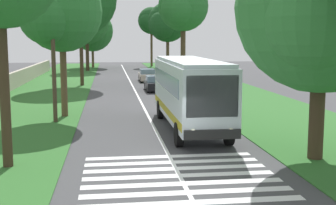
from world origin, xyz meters
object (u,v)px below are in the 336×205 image
(roadside_tree_left_2, at_px, (91,32))
(roadside_tree_left_4, at_px, (85,23))
(trailing_car_1, at_px, (147,76))
(coach_bus, at_px, (189,89))
(trailing_car_0, at_px, (155,84))
(roadside_tree_left_3, at_px, (78,1))
(roadside_tree_right_4, at_px, (318,11))
(roadside_tree_left_1, at_px, (59,14))
(utility_pole, at_px, (53,55))
(roadside_tree_right_3, at_px, (151,21))
(roadside_tree_right_1, at_px, (166,23))
(roadside_tree_right_0, at_px, (182,8))

(roadside_tree_left_2, xyz_separation_m, roadside_tree_left_4, (-8.62, 0.57, 1.11))
(trailing_car_1, bearing_deg, coach_bus, 179.70)
(trailing_car_0, distance_m, roadside_tree_left_3, 12.30)
(trailing_car_1, xyz_separation_m, roadside_tree_right_4, (-34.94, -3.67, 5.20))
(roadside_tree_left_1, height_order, roadside_tree_right_4, roadside_tree_right_4)
(trailing_car_0, distance_m, utility_pole, 17.44)
(coach_bus, xyz_separation_m, roadside_tree_right_3, (57.12, -3.25, 5.74))
(trailing_car_1, bearing_deg, roadside_tree_left_1, 162.72)
(roadside_tree_left_1, bearing_deg, roadside_tree_left_2, -0.11)
(coach_bus, relative_size, roadside_tree_right_3, 1.08)
(trailing_car_0, relative_size, roadside_tree_left_2, 0.45)
(utility_pole, bearing_deg, roadside_tree_left_1, -5.96)
(roadside_tree_left_1, bearing_deg, roadside_tree_left_3, 0.16)
(roadside_tree_left_1, height_order, roadside_tree_left_4, roadside_tree_left_4)
(roadside_tree_left_2, distance_m, roadside_tree_left_4, 8.71)
(roadside_tree_right_1, bearing_deg, roadside_tree_left_1, 163.49)
(roadside_tree_right_4, bearing_deg, coach_bus, 29.59)
(roadside_tree_left_3, xyz_separation_m, roadside_tree_right_3, (32.78, -10.42, -0.75))
(roadside_tree_left_3, xyz_separation_m, roadside_tree_right_0, (0.00, -10.68, -0.58))
(roadside_tree_left_4, distance_m, utility_pole, 43.72)
(roadside_tree_left_2, relative_size, roadside_tree_right_4, 1.04)
(roadside_tree_left_1, bearing_deg, coach_bus, -124.39)
(roadside_tree_left_4, xyz_separation_m, roadside_tree_right_4, (-53.23, -11.41, -1.26))
(roadside_tree_right_3, xyz_separation_m, roadside_tree_right_4, (-63.85, -0.57, -2.01))
(trailing_car_1, distance_m, utility_pole, 26.57)
(roadside_tree_right_0, bearing_deg, roadside_tree_right_1, -2.37)
(roadside_tree_right_0, height_order, roadside_tree_right_3, roadside_tree_right_0)
(trailing_car_0, height_order, roadside_tree_left_3, roadside_tree_left_3)
(roadside_tree_left_4, bearing_deg, roadside_tree_right_4, -167.90)
(roadside_tree_left_4, xyz_separation_m, roadside_tree_right_3, (10.62, -10.84, 0.75))
(trailing_car_0, distance_m, roadside_tree_left_4, 29.85)
(roadside_tree_left_1, distance_m, roadside_tree_right_1, 40.17)
(roadside_tree_left_2, height_order, roadside_tree_right_4, roadside_tree_left_2)
(roadside_tree_right_1, height_order, roadside_tree_right_4, roadside_tree_right_1)
(roadside_tree_left_2, relative_size, utility_pole, 1.31)
(coach_bus, distance_m, roadside_tree_left_2, 55.70)
(roadside_tree_right_0, xyz_separation_m, roadside_tree_right_1, (19.03, -0.79, -0.95))
(roadside_tree_left_2, distance_m, utility_pole, 52.27)
(trailing_car_0, xyz_separation_m, roadside_tree_left_4, (28.12, 7.65, 6.47))
(trailing_car_0, distance_m, roadside_tree_right_3, 39.54)
(trailing_car_1, height_order, roadside_tree_right_4, roadside_tree_right_4)
(roadside_tree_right_1, bearing_deg, coach_bus, 174.34)
(roadside_tree_right_4, bearing_deg, roadside_tree_left_2, 9.94)
(roadside_tree_left_3, bearing_deg, coach_bus, -163.59)
(roadside_tree_left_1, xyz_separation_m, roadside_tree_left_3, (19.48, 0.06, 2.33))
(roadside_tree_left_4, bearing_deg, roadside_tree_right_0, -153.39)
(roadside_tree_left_2, distance_m, roadside_tree_right_4, 62.79)
(roadside_tree_left_3, distance_m, roadside_tree_right_4, 33.07)
(trailing_car_0, height_order, trailing_car_1, same)
(roadside_tree_left_1, distance_m, roadside_tree_right_4, 15.94)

